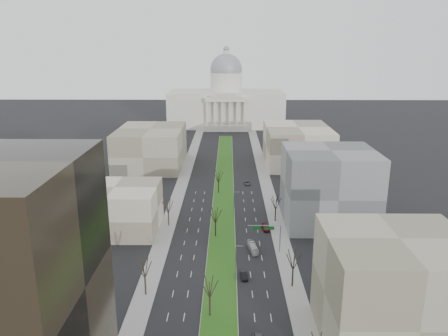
# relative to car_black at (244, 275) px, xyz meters

# --- Properties ---
(ground) EXTENTS (600.00, 600.00, 0.00)m
(ground) POSITION_rel_car_black_xyz_m (-5.74, 64.01, -0.74)
(ground) COLOR black
(ground) RESTS_ON ground
(median) EXTENTS (8.00, 222.03, 0.20)m
(median) POSITION_rel_car_black_xyz_m (-5.74, 62.99, -0.64)
(median) COLOR #999993
(median) RESTS_ON ground
(sidewalk_left) EXTENTS (5.00, 330.00, 0.15)m
(sidewalk_left) POSITION_rel_car_black_xyz_m (-23.24, 39.01, -0.67)
(sidewalk_left) COLOR gray
(sidewalk_left) RESTS_ON ground
(sidewalk_right) EXTENTS (5.00, 330.00, 0.15)m
(sidewalk_right) POSITION_rel_car_black_xyz_m (11.76, 39.01, -0.67)
(sidewalk_right) COLOR gray
(sidewalk_right) RESTS_ON ground
(capitol) EXTENTS (80.00, 46.00, 55.00)m
(capitol) POSITION_rel_car_black_xyz_m (-5.74, 213.59, 15.57)
(capitol) COLOR beige
(capitol) RESTS_ON ground
(building_beige_left) EXTENTS (26.00, 22.00, 14.00)m
(building_beige_left) POSITION_rel_car_black_xyz_m (-38.74, 29.01, 6.26)
(building_beige_left) COLOR gray
(building_beige_left) RESTS_ON ground
(building_tan_right) EXTENTS (26.00, 24.00, 22.00)m
(building_tan_right) POSITION_rel_car_black_xyz_m (27.26, -23.99, 10.26)
(building_tan_right) COLOR gray
(building_tan_right) RESTS_ON ground
(building_grey_right) EXTENTS (28.00, 26.00, 24.00)m
(building_grey_right) POSITION_rel_car_black_xyz_m (28.26, 36.01, 11.26)
(building_grey_right) COLOR slate
(building_grey_right) RESTS_ON ground
(building_far_left) EXTENTS (30.00, 40.00, 18.00)m
(building_far_left) POSITION_rel_car_black_xyz_m (-40.74, 104.01, 8.26)
(building_far_left) COLOR gray
(building_far_left) RESTS_ON ground
(building_far_right) EXTENTS (30.00, 40.00, 18.00)m
(building_far_right) POSITION_rel_car_black_xyz_m (29.26, 109.01, 8.26)
(building_far_right) COLOR gray
(building_far_right) RESTS_ON ground
(tree_left_mid) EXTENTS (5.40, 5.40, 9.72)m
(tree_left_mid) POSITION_rel_car_black_xyz_m (-22.94, -7.99, 6.26)
(tree_left_mid) COLOR black
(tree_left_mid) RESTS_ON ground
(tree_left_far) EXTENTS (5.28, 5.28, 9.50)m
(tree_left_far) POSITION_rel_car_black_xyz_m (-22.94, 32.01, 6.10)
(tree_left_far) COLOR black
(tree_left_far) RESTS_ON ground
(tree_right_mid) EXTENTS (5.52, 5.52, 9.94)m
(tree_right_mid) POSITION_rel_car_black_xyz_m (11.46, -3.99, 6.42)
(tree_right_mid) COLOR black
(tree_right_mid) RESTS_ON ground
(tree_right_far) EXTENTS (5.04, 5.04, 9.07)m
(tree_right_far) POSITION_rel_car_black_xyz_m (11.46, 36.01, 5.79)
(tree_right_far) COLOR black
(tree_right_far) RESTS_ON ground
(tree_median_a) EXTENTS (5.40, 5.40, 9.72)m
(tree_median_a) POSITION_rel_car_black_xyz_m (-7.74, -15.99, 6.26)
(tree_median_a) COLOR black
(tree_median_a) RESTS_ON ground
(tree_median_b) EXTENTS (5.40, 5.40, 9.72)m
(tree_median_b) POSITION_rel_car_black_xyz_m (-7.74, 24.01, 6.26)
(tree_median_b) COLOR black
(tree_median_b) RESTS_ON ground
(tree_median_c) EXTENTS (5.40, 5.40, 9.72)m
(tree_median_c) POSITION_rel_car_black_xyz_m (-7.74, 64.01, 6.26)
(tree_median_c) COLOR black
(tree_median_c) RESTS_ON ground
(streetlamp_median_b) EXTENTS (1.90, 0.20, 9.16)m
(streetlamp_median_b) POSITION_rel_car_black_xyz_m (-1.98, -0.99, 4.07)
(streetlamp_median_b) COLOR gray
(streetlamp_median_b) RESTS_ON ground
(streetlamp_median_c) EXTENTS (1.90, 0.20, 9.16)m
(streetlamp_median_c) POSITION_rel_car_black_xyz_m (-1.98, 39.01, 4.07)
(streetlamp_median_c) COLOR gray
(streetlamp_median_c) RESTS_ON ground
(mast_arm_signs) EXTENTS (9.12, 0.24, 8.09)m
(mast_arm_signs) POSITION_rel_car_black_xyz_m (7.75, 14.03, 5.37)
(mast_arm_signs) COLOR gray
(mast_arm_signs) RESTS_ON ground
(car_black) EXTENTS (2.06, 4.64, 1.48)m
(car_black) POSITION_rel_car_black_xyz_m (0.00, 0.00, 0.00)
(car_black) COLOR black
(car_black) RESTS_ON ground
(car_red) EXTENTS (2.72, 5.29, 1.47)m
(car_red) POSITION_rel_car_black_xyz_m (7.76, 29.22, -0.01)
(car_red) COLOR maroon
(car_red) RESTS_ON ground
(car_grey_far) EXTENTS (2.49, 4.82, 1.30)m
(car_grey_far) POSITION_rel_car_black_xyz_m (3.90, 75.10, -0.09)
(car_grey_far) COLOR #484C4F
(car_grey_far) RESTS_ON ground
(box_van) EXTENTS (2.91, 7.68, 2.09)m
(box_van) POSITION_rel_car_black_xyz_m (3.01, 14.66, 0.30)
(box_van) COLOR silver
(box_van) RESTS_ON ground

